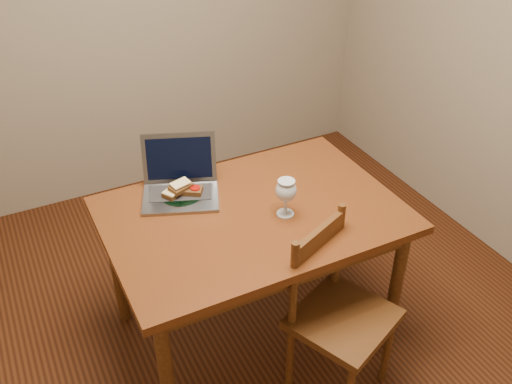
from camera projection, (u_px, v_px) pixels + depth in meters
name	position (u px, v px, depth m)	size (l,w,h in m)	color
floor	(250.00, 328.00, 2.96)	(3.20, 3.20, 0.02)	black
table	(253.00, 227.00, 2.58)	(1.30, 0.90, 0.74)	#48200C
chair	(340.00, 307.00, 2.42)	(0.52, 0.51, 0.43)	#361E0B
plate	(182.00, 195.00, 2.63)	(0.20, 0.20, 0.02)	black
sandwich_cheese	(174.00, 192.00, 2.61)	(0.10, 0.06, 0.03)	#381E0C
sandwich_tomato	(190.00, 190.00, 2.62)	(0.11, 0.07, 0.03)	#381E0C
sandwich_top	(181.00, 186.00, 2.60)	(0.10, 0.06, 0.03)	#381E0C
milk_glass	(286.00, 198.00, 2.47)	(0.09, 0.09, 0.18)	white
laptop	(180.00, 179.00, 2.64)	(0.43, 0.42, 0.25)	slate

